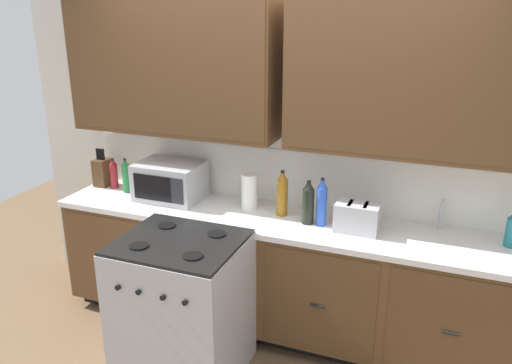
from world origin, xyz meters
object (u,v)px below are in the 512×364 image
Objects in this scene: microwave at (170,181)px; bottle_dark at (308,203)px; bottle_teal at (512,230)px; bottle_red at (114,174)px; bottle_amber at (282,194)px; paper_towel_roll at (249,191)px; bottle_green at (126,176)px; bottle_blue at (322,202)px; toaster at (357,217)px; stove_range at (182,307)px; knife_block at (103,172)px.

microwave is 1.10m from bottle_dark.
bottle_teal is 0.92× the size of bottle_red.
bottle_teal is at bearing -0.28° from bottle_red.
paper_towel_roll is at bearing 173.22° from bottle_amber.
microwave reaches higher than bottle_green.
toaster is at bearing -2.67° from bottle_blue.
toaster is 0.34m from bottle_dark.
stove_range is 1.06m from bottle_dark.
knife_block reaches higher than bottle_green.
bottle_dark reaches higher than bottle_red.
bottle_amber reaches higher than paper_towel_roll.
microwave is at bearing 176.73° from toaster.
knife_block is 1.27× the size of bottle_red.
bottle_teal is at bearing 4.99° from bottle_dark.
knife_block is at bearing 174.38° from microwave.
bottle_amber is 1.33× the size of bottle_red.
bottle_dark is 0.93× the size of bottle_amber.
bottle_red is (-1.73, 0.12, -0.04)m from bottle_blue.
bottle_teal is (1.45, 0.03, -0.05)m from bottle_amber.
bottle_green is 0.83× the size of bottle_blue.
bottle_amber is at bearing -1.93° from bottle_red.
bottle_dark is 1.11× the size of bottle_green.
bottle_blue reaches higher than bottle_green.
bottle_red reaches higher than bottle_teal.
bottle_dark is at bearing -176.78° from bottle_blue.
bottle_teal is at bearing 0.82° from microwave.
bottle_red is at bearing 176.25° from toaster.
stove_range is 2.09m from bottle_teal.
paper_towel_roll is 1.15× the size of bottle_teal.
microwave is at bearing -179.18° from bottle_teal.
paper_towel_roll is 1.06× the size of bottle_red.
bottle_green is 1.12× the size of bottle_red.
microwave is at bearing 176.61° from bottle_blue.
knife_block is at bearing 171.69° from bottle_red.
stove_range is at bearing -103.87° from paper_towel_roll.
toaster is at bearing -3.27° from microwave.
bottle_blue is at bearing 177.33° from toaster.
bottle_blue reaches higher than toaster.
toaster is 1.15× the size of bottle_red.
bottle_dark is at bearing -4.57° from knife_block.
bottle_dark is at bearing 178.94° from toaster.
paper_towel_roll is at bearing -179.89° from bottle_teal.
microwave is 0.63m from paper_towel_roll.
bottle_red is (-0.15, 0.05, -0.01)m from bottle_green.
bottle_red is (-0.54, 0.05, -0.02)m from microwave.
bottle_teal reaches higher than stove_range.
microwave is 2.34m from bottle_teal.
paper_towel_roll is 0.95× the size of bottle_green.
bottle_green is 1.21× the size of bottle_teal.
paper_towel_roll is (0.18, 0.72, 0.57)m from stove_range.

